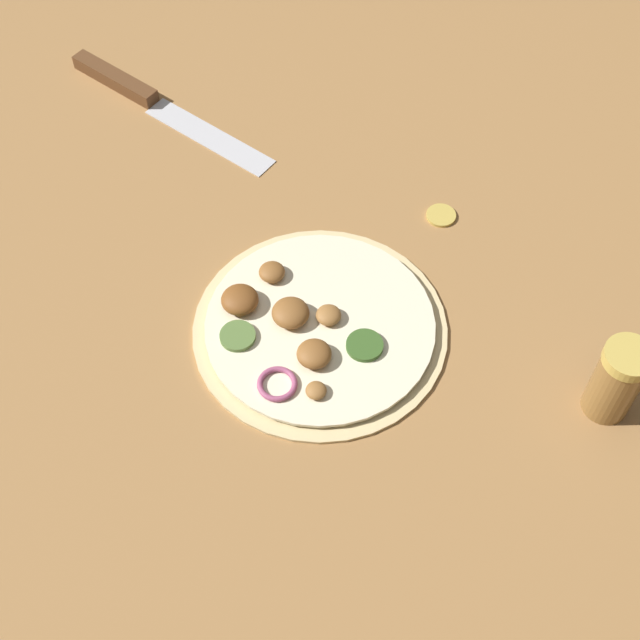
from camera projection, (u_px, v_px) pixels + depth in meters
ground_plane at (320, 330)px, 0.91m from camera, size 3.00×3.00×0.00m
pizza at (315, 326)px, 0.90m from camera, size 0.26×0.26×0.03m
knife at (137, 92)px, 1.11m from camera, size 0.30×0.13×0.02m
spice_jar at (617, 380)px, 0.82m from camera, size 0.05×0.05×0.09m
loose_cap at (441, 214)px, 1.00m from camera, size 0.03×0.03×0.01m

